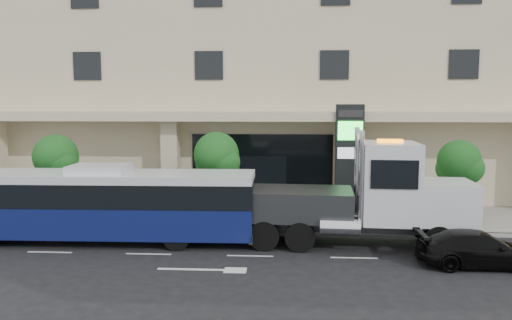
% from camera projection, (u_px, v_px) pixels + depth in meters
% --- Properties ---
extents(ground, '(120.00, 120.00, 0.00)m').
position_uv_depth(ground, '(253.00, 245.00, 20.82)').
color(ground, black).
rests_on(ground, ground).
extents(sidewalk, '(120.00, 6.00, 0.15)m').
position_uv_depth(sidewalk, '(259.00, 216.00, 25.77)').
color(sidewalk, gray).
rests_on(sidewalk, ground).
extents(curb, '(120.00, 0.30, 0.15)m').
position_uv_depth(curb, '(256.00, 231.00, 22.79)').
color(curb, gray).
rests_on(curb, ground).
extents(convention_center, '(60.00, 17.60, 20.00)m').
position_uv_depth(convention_center, '(267.00, 45.00, 34.98)').
color(convention_center, '#C4B493').
rests_on(convention_center, ground).
extents(tree_left, '(2.27, 2.20, 4.22)m').
position_uv_depth(tree_left, '(56.00, 160.00, 24.63)').
color(tree_left, '#422B19').
rests_on(tree_left, sidewalk).
extents(tree_mid, '(2.28, 2.20, 4.38)m').
position_uv_depth(tree_mid, '(217.00, 158.00, 24.13)').
color(tree_mid, '#422B19').
rests_on(tree_mid, sidewalk).
extents(tree_right, '(2.10, 2.00, 4.04)m').
position_uv_depth(tree_right, '(459.00, 164.00, 23.46)').
color(tree_right, '#422B19').
rests_on(tree_right, sidewalk).
extents(city_bus, '(13.12, 2.99, 3.31)m').
position_uv_depth(city_bus, '(100.00, 203.00, 21.18)').
color(city_bus, black).
rests_on(city_bus, ground).
extents(tow_truck, '(10.73, 3.17, 4.87)m').
position_uv_depth(tow_truck, '(365.00, 198.00, 20.50)').
color(tow_truck, '#2D3033').
rests_on(tow_truck, ground).
extents(black_sedan, '(4.47, 1.84, 1.29)m').
position_uv_depth(black_sedan, '(479.00, 249.00, 18.06)').
color(black_sedan, black).
rests_on(black_sedan, ground).
extents(signage_pylon, '(1.45, 0.60, 5.69)m').
position_uv_depth(signage_pylon, '(349.00, 159.00, 25.56)').
color(signage_pylon, black).
rests_on(signage_pylon, sidewalk).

